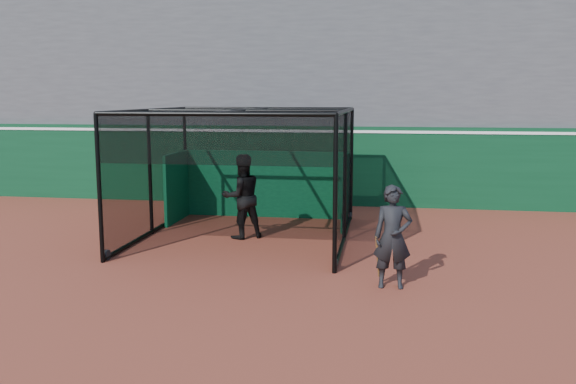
# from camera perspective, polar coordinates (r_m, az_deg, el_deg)

# --- Properties ---
(ground) EXTENTS (120.00, 120.00, 0.00)m
(ground) POSITION_cam_1_polar(r_m,az_deg,el_deg) (11.58, -5.20, -8.30)
(ground) COLOR brown
(ground) RESTS_ON ground
(outfield_wall) EXTENTS (50.00, 0.50, 2.50)m
(outfield_wall) POSITION_cam_1_polar(r_m,az_deg,el_deg) (19.53, 0.92, 2.65)
(outfield_wall) COLOR #0A381D
(outfield_wall) RESTS_ON ground
(grandstand) EXTENTS (50.00, 7.85, 8.95)m
(grandstand) POSITION_cam_1_polar(r_m,az_deg,el_deg) (23.18, 2.31, 11.52)
(grandstand) COLOR #4C4C4F
(grandstand) RESTS_ON ground
(batting_cage) EXTENTS (4.93, 5.55, 3.09)m
(batting_cage) POSITION_cam_1_polar(r_m,az_deg,el_deg) (14.80, -4.05, 1.59)
(batting_cage) COLOR black
(batting_cage) RESTS_ON ground
(batter) EXTENTS (1.26, 1.20, 2.05)m
(batter) POSITION_cam_1_polar(r_m,az_deg,el_deg) (14.80, -4.33, -0.42)
(batter) COLOR black
(batter) RESTS_ON ground
(on_deck_player) EXTENTS (0.70, 0.48, 1.87)m
(on_deck_player) POSITION_cam_1_polar(r_m,az_deg,el_deg) (11.09, 9.76, -4.17)
(on_deck_player) COLOR black
(on_deck_player) RESTS_ON ground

